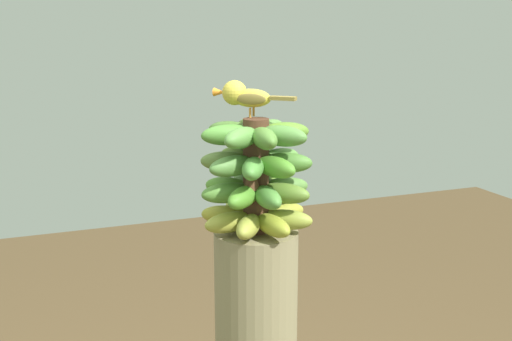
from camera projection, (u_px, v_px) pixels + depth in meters
banana_bunch at (256, 176)px, 1.39m from camera, size 0.25×0.25×0.25m
perched_bird at (244, 95)px, 1.39m from camera, size 0.13×0.15×0.08m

